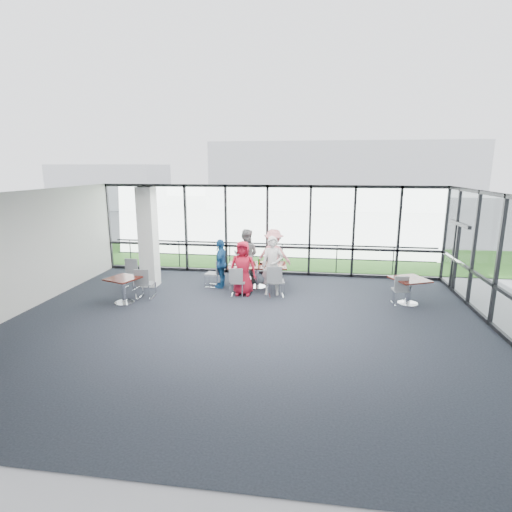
# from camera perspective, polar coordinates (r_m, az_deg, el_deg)

# --- Properties ---
(floor) EXTENTS (12.00, 10.00, 0.02)m
(floor) POSITION_cam_1_polar(r_m,az_deg,el_deg) (9.86, -1.87, -10.15)
(floor) COLOR black
(floor) RESTS_ON ground
(ceiling) EXTENTS (12.00, 10.00, 0.04)m
(ceiling) POSITION_cam_1_polar(r_m,az_deg,el_deg) (9.11, -2.02, 8.80)
(ceiling) COLOR silver
(ceiling) RESTS_ON ground
(wall_left) EXTENTS (0.10, 10.00, 3.20)m
(wall_left) POSITION_cam_1_polar(r_m,az_deg,el_deg) (11.96, -31.54, 0.11)
(wall_left) COLOR silver
(wall_left) RESTS_ON ground
(wall_front) EXTENTS (12.00, 0.10, 3.20)m
(wall_front) POSITION_cam_1_polar(r_m,az_deg,el_deg) (4.81, -12.90, -15.10)
(wall_front) COLOR silver
(wall_front) RESTS_ON ground
(curtain_wall_back) EXTENTS (12.00, 0.10, 3.20)m
(curtain_wall_back) POSITION_cam_1_polar(r_m,az_deg,el_deg) (14.21, 1.62, 3.70)
(curtain_wall_back) COLOR white
(curtain_wall_back) RESTS_ON ground
(exit_door) EXTENTS (0.12, 1.60, 2.10)m
(exit_door) POSITION_cam_1_polar(r_m,az_deg,el_deg) (13.71, 26.69, -0.33)
(exit_door) COLOR black
(exit_door) RESTS_ON ground
(structural_column) EXTENTS (0.50, 0.50, 3.20)m
(structural_column) POSITION_cam_1_polar(r_m,az_deg,el_deg) (13.22, -15.14, 2.59)
(structural_column) COLOR white
(structural_column) RESTS_ON ground
(apron) EXTENTS (80.00, 70.00, 0.02)m
(apron) POSITION_cam_1_polar(r_m,az_deg,el_deg) (19.40, 3.31, 1.25)
(apron) COLOR gray
(apron) RESTS_ON ground
(grass_strip) EXTENTS (80.00, 5.00, 0.01)m
(grass_strip) POSITION_cam_1_polar(r_m,az_deg,el_deg) (17.44, 2.73, 0.06)
(grass_strip) COLOR #235016
(grass_strip) RESTS_ON ground
(hangar_main) EXTENTS (24.00, 10.00, 6.00)m
(hangar_main) POSITION_cam_1_polar(r_m,az_deg,el_deg) (41.02, 11.81, 11.27)
(hangar_main) COLOR white
(hangar_main) RESTS_ON ground
(hangar_aux) EXTENTS (10.00, 6.00, 4.00)m
(hangar_aux) POSITION_cam_1_polar(r_m,az_deg,el_deg) (41.87, -19.97, 9.44)
(hangar_aux) COLOR white
(hangar_aux) RESTS_ON ground
(guard_rail) EXTENTS (12.00, 0.06, 0.06)m
(guard_rail) POSITION_cam_1_polar(r_m,az_deg,el_deg) (15.01, 1.86, -0.09)
(guard_rail) COLOR #2D2D33
(guard_rail) RESTS_ON ground
(main_table) EXTENTS (1.95, 1.23, 0.75)m
(main_table) POSITION_cam_1_polar(r_m,az_deg,el_deg) (12.77, 0.19, -1.82)
(main_table) COLOR #360E08
(main_table) RESTS_ON ground
(side_table_left) EXTENTS (1.01, 1.01, 0.75)m
(side_table_left) POSITION_cam_1_polar(r_m,az_deg,el_deg) (11.90, -18.46, -3.56)
(side_table_left) COLOR #360E08
(side_table_left) RESTS_ON ground
(side_table_right) EXTENTS (1.16, 1.16, 0.75)m
(side_table_right) POSITION_cam_1_polar(r_m,az_deg,el_deg) (12.01, 21.08, -3.55)
(side_table_right) COLOR #360E08
(side_table_right) RESTS_ON ground
(diner_near_left) EXTENTS (0.83, 0.55, 1.65)m
(diner_near_left) POSITION_cam_1_polar(r_m,az_deg,el_deg) (12.01, -1.90, -1.74)
(diner_near_left) COLOR #AA1227
(diner_near_left) RESTS_ON ground
(diner_near_right) EXTENTS (0.66, 0.49, 1.79)m
(diner_near_right) POSITION_cam_1_polar(r_m,az_deg,el_deg) (12.00, 2.37, -1.42)
(diner_near_right) COLOR silver
(diner_near_right) RESTS_ON ground
(diner_far_left) EXTENTS (0.92, 0.63, 1.78)m
(diner_far_left) POSITION_cam_1_polar(r_m,az_deg,el_deg) (13.46, -1.44, 0.12)
(diner_far_left) COLOR gray
(diner_far_left) RESTS_ON ground
(diner_far_right) EXTENTS (1.17, 0.66, 1.77)m
(diner_far_right) POSITION_cam_1_polar(r_m,az_deg,el_deg) (13.51, 2.54, 0.13)
(diner_far_right) COLOR pink
(diner_far_right) RESTS_ON ground
(diner_end) EXTENTS (0.52, 0.93, 1.58)m
(diner_end) POSITION_cam_1_polar(r_m,az_deg,el_deg) (12.79, -5.03, -1.06)
(diner_end) COLOR #1B528E
(diner_end) RESTS_ON ground
(chair_main_nl) EXTENTS (0.47, 0.47, 0.86)m
(chair_main_nl) POSITION_cam_1_polar(r_m,az_deg,el_deg) (12.01, -2.59, -3.70)
(chair_main_nl) COLOR gray
(chair_main_nl) RESTS_ON ground
(chair_main_nr) EXTENTS (0.53, 0.53, 0.94)m
(chair_main_nr) POSITION_cam_1_polar(r_m,az_deg,el_deg) (11.92, 2.93, -3.64)
(chair_main_nr) COLOR gray
(chair_main_nr) RESTS_ON ground
(chair_main_fl) EXTENTS (0.53, 0.53, 0.91)m
(chair_main_fl) POSITION_cam_1_polar(r_m,az_deg,el_deg) (13.77, -1.59, -1.46)
(chair_main_fl) COLOR gray
(chair_main_fl) RESTS_ON ground
(chair_main_fr) EXTENTS (0.51, 0.51, 0.95)m
(chair_main_fr) POSITION_cam_1_polar(r_m,az_deg,el_deg) (13.72, 2.56, -1.42)
(chair_main_fr) COLOR gray
(chair_main_fr) RESTS_ON ground
(chair_main_end) EXTENTS (0.47, 0.47, 0.87)m
(chair_main_end) POSITION_cam_1_polar(r_m,az_deg,el_deg) (12.97, -6.20, -2.51)
(chair_main_end) COLOR gray
(chair_main_end) RESTS_ON ground
(chair_spare_la) EXTENTS (0.49, 0.49, 0.90)m
(chair_spare_la) POSITION_cam_1_polar(r_m,az_deg,el_deg) (12.20, -15.51, -3.81)
(chair_spare_la) COLOR gray
(chair_spare_la) RESTS_ON ground
(chair_spare_lb) EXTENTS (0.48, 0.48, 0.92)m
(chair_spare_lb) POSITION_cam_1_polar(r_m,az_deg,el_deg) (13.25, -17.64, -2.61)
(chair_spare_lb) COLOR gray
(chair_spare_lb) RESTS_ON ground
(chair_spare_r) EXTENTS (0.46, 0.46, 0.84)m
(chair_spare_r) POSITION_cam_1_polar(r_m,az_deg,el_deg) (11.97, 19.94, -4.58)
(chair_spare_r) COLOR gray
(chair_spare_r) RESTS_ON ground
(plate_nl) EXTENTS (0.27, 0.27, 0.01)m
(plate_nl) POSITION_cam_1_polar(r_m,az_deg,el_deg) (12.44, -2.39, -1.56)
(plate_nl) COLOR white
(plate_nl) RESTS_ON main_table
(plate_nr) EXTENTS (0.24, 0.24, 0.01)m
(plate_nr) POSITION_cam_1_polar(r_m,az_deg,el_deg) (12.40, 2.92, -1.62)
(plate_nr) COLOR white
(plate_nr) RESTS_ON main_table
(plate_fl) EXTENTS (0.27, 0.27, 0.01)m
(plate_fl) POSITION_cam_1_polar(r_m,az_deg,el_deg) (13.06, -1.80, -0.87)
(plate_fl) COLOR white
(plate_fl) RESTS_ON main_table
(plate_fr) EXTENTS (0.28, 0.28, 0.01)m
(plate_fr) POSITION_cam_1_polar(r_m,az_deg,el_deg) (13.00, 2.45, -0.94)
(plate_fr) COLOR white
(plate_fr) RESTS_ON main_table
(plate_end) EXTENTS (0.25, 0.25, 0.01)m
(plate_end) POSITION_cam_1_polar(r_m,az_deg,el_deg) (12.75, -3.48, -1.22)
(plate_end) COLOR white
(plate_end) RESTS_ON main_table
(tumbler_a) EXTENTS (0.07, 0.07, 0.14)m
(tumbler_a) POSITION_cam_1_polar(r_m,az_deg,el_deg) (12.56, -0.85, -1.12)
(tumbler_a) COLOR white
(tumbler_a) RESTS_ON main_table
(tumbler_b) EXTENTS (0.07, 0.07, 0.14)m
(tumbler_b) POSITION_cam_1_polar(r_m,az_deg,el_deg) (12.56, 1.44, -1.12)
(tumbler_b) COLOR white
(tumbler_b) RESTS_ON main_table
(tumbler_c) EXTENTS (0.07, 0.07, 0.15)m
(tumbler_c) POSITION_cam_1_polar(r_m,az_deg,el_deg) (12.97, 0.59, -0.66)
(tumbler_c) COLOR white
(tumbler_c) RESTS_ON main_table
(tumbler_d) EXTENTS (0.07, 0.07, 0.14)m
(tumbler_d) POSITION_cam_1_polar(r_m,az_deg,el_deg) (12.64, -2.57, -1.05)
(tumbler_d) COLOR white
(tumbler_d) RESTS_ON main_table
(menu_a) EXTENTS (0.35, 0.34, 0.00)m
(menu_a) POSITION_cam_1_polar(r_m,az_deg,el_deg) (12.34, -0.53, -1.70)
(menu_a) COLOR silver
(menu_a) RESTS_ON main_table
(menu_b) EXTENTS (0.34, 0.28, 0.00)m
(menu_b) POSITION_cam_1_polar(r_m,az_deg,el_deg) (12.52, 3.50, -1.51)
(menu_b) COLOR silver
(menu_b) RESTS_ON main_table
(menu_c) EXTENTS (0.36, 0.33, 0.00)m
(menu_c) POSITION_cam_1_polar(r_m,az_deg,el_deg) (13.10, 0.64, -0.85)
(menu_c) COLOR silver
(menu_c) RESTS_ON main_table
(condiment_caddy) EXTENTS (0.10, 0.07, 0.04)m
(condiment_caddy) POSITION_cam_1_polar(r_m,az_deg,el_deg) (12.83, 0.63, -1.06)
(condiment_caddy) COLOR black
(condiment_caddy) RESTS_ON main_table
(ketchup_bottle) EXTENTS (0.06, 0.06, 0.18)m
(ketchup_bottle) POSITION_cam_1_polar(r_m,az_deg,el_deg) (12.77, 0.42, -0.79)
(ketchup_bottle) COLOR #A71E00
(ketchup_bottle) RESTS_ON main_table
(green_bottle) EXTENTS (0.05, 0.05, 0.20)m
(green_bottle) POSITION_cam_1_polar(r_m,az_deg,el_deg) (12.77, 0.39, -0.75)
(green_bottle) COLOR #156E1B
(green_bottle) RESTS_ON main_table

